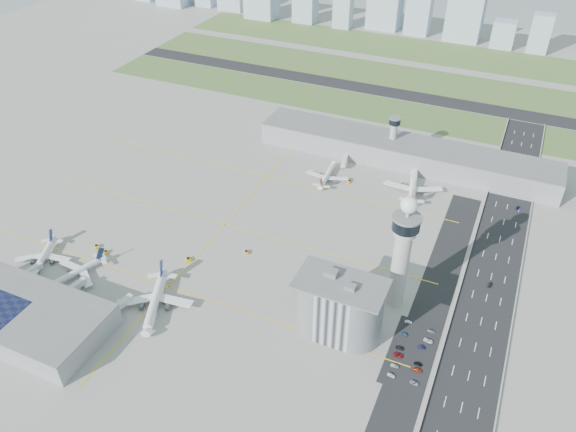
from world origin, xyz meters
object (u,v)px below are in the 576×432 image
at_px(admin_building, 339,307).
at_px(car_lot_9, 421,347).
at_px(car_lot_7, 417,370).
at_px(control_tower, 402,249).
at_px(tug_5, 411,194).
at_px(airplane_far_b, 414,181).
at_px(car_lot_6, 414,383).
at_px(tug_2, 188,259).
at_px(car_lot_5, 408,322).
at_px(car_lot_0, 391,375).
at_px(car_lot_1, 395,366).
at_px(airplane_near_b, 75,269).
at_px(car_lot_2, 398,355).
at_px(airplane_far_a, 328,172).
at_px(jet_bridge_far_0, 346,158).
at_px(airplane_near_a, 41,256).
at_px(jet_bridge_near_2, 111,314).
at_px(car_hw_4, 506,161).
at_px(airplane_near_c, 154,298).
at_px(tug_1, 106,252).
at_px(jet_bridge_near_0, 19,281).
at_px(car_lot_4, 404,334).
at_px(car_lot_10, 428,341).
at_px(tug_0, 97,246).
at_px(secondary_tower, 393,134).
at_px(car_hw_1, 490,285).
at_px(car_hw_2, 518,208).
at_px(car_lot_11, 431,331).
at_px(tug_3, 246,252).
at_px(tug_4, 350,181).
at_px(jet_bridge_near_1, 64,297).
at_px(car_lot_8, 418,364).

bearing_deg(admin_building, car_lot_9, 7.40).
bearing_deg(admin_building, car_lot_7, -12.00).
height_order(control_tower, tug_5, control_tower).
relative_size(airplane_far_b, car_lot_6, 10.96).
xyz_separation_m(tug_2, car_lot_5, (124.33, 4.23, -0.43)).
bearing_deg(admin_building, airplane_far_b, 88.76).
xyz_separation_m(car_lot_0, car_lot_1, (0.00, 5.74, -0.05)).
relative_size(airplane_near_b, car_lot_2, 7.68).
distance_m(airplane_far_a, jet_bridge_far_0, 27.42).
height_order(airplane_near_a, airplane_far_b, airplane_far_b).
xyz_separation_m(jet_bridge_near_2, car_lot_6, (146.73, 22.81, -2.27)).
height_order(airplane_far_b, car_hw_4, airplane_far_b).
distance_m(airplane_near_c, tug_1, 56.51).
height_order(admin_building, airplane_near_a, admin_building).
relative_size(jet_bridge_near_0, car_lot_5, 3.95).
bearing_deg(car_lot_4, car_lot_10, -82.94).
xyz_separation_m(tug_0, car_lot_6, (190.29, -18.56, -0.39)).
relative_size(secondary_tower, airplane_near_c, 0.69).
xyz_separation_m(car_lot_1, car_lot_4, (-0.78, 20.57, -0.03)).
bearing_deg(car_hw_1, car_hw_2, 90.89).
xyz_separation_m(car_lot_7, car_hw_1, (21.70, 70.80, 0.03)).
distance_m(car_lot_6, car_lot_9, 21.45).
height_order(admin_building, car_lot_11, admin_building).
relative_size(tug_3, car_lot_1, 0.87).
height_order(tug_4, car_lot_6, tug_4).
height_order(tug_0, car_lot_7, tug_0).
bearing_deg(airplane_near_b, tug_2, 146.28).
bearing_deg(tug_2, car_lot_10, 134.20).
xyz_separation_m(airplane_far_a, car_lot_7, (95.15, -135.71, -4.34)).
bearing_deg(admin_building, car_lot_6, -21.21).
xyz_separation_m(jet_bridge_near_1, car_lot_2, (166.10, 35.03, -2.21)).
bearing_deg(car_lot_9, car_lot_0, 156.50).
bearing_deg(jet_bridge_near_1, control_tower, -56.00).
relative_size(car_lot_1, car_hw_1, 0.92).
bearing_deg(car_lot_6, secondary_tower, 27.72).
relative_size(car_lot_0, car_lot_8, 1.05).
bearing_deg(car_lot_9, secondary_tower, 18.67).
relative_size(tug_3, car_lot_8, 0.87).
bearing_deg(tug_4, car_lot_5, -35.81).
relative_size(tug_5, car_lot_2, 0.66).
xyz_separation_m(jet_bridge_near_2, car_lot_4, (135.52, 48.97, -2.29)).
bearing_deg(admin_building, car_hw_2, 64.14).
height_order(admin_building, car_lot_5, admin_building).
distance_m(airplane_near_b, car_lot_0, 173.56).
distance_m(jet_bridge_near_0, car_lot_1, 198.35).
height_order(jet_bridge_near_1, car_hw_1, jet_bridge_near_1).
xyz_separation_m(tug_4, car_hw_4, (93.44, 71.50, -0.33)).
bearing_deg(airplane_far_a, tug_4, -90.37).
relative_size(tug_4, car_lot_6, 0.74).
bearing_deg(secondary_tower, jet_bridge_far_0, -147.26).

